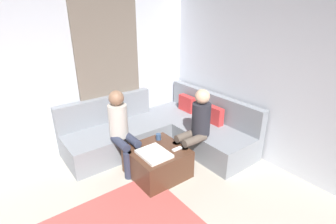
{
  "coord_description": "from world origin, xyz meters",
  "views": [
    {
      "loc": [
        1.14,
        -0.47,
        2.3
      ],
      "look_at": [
        -1.63,
        1.63,
        0.85
      ],
      "focal_mm": 27.19,
      "sensor_mm": 36.0,
      "label": 1
    }
  ],
  "objects_px": {
    "coffee_mug": "(158,137)",
    "sectional_couch": "(164,131)",
    "person_on_couch_back": "(196,125)",
    "game_remote": "(177,149)",
    "ottoman": "(157,162)",
    "person_on_couch_side": "(122,128)"
  },
  "relations": [
    {
      "from": "coffee_mug",
      "to": "sectional_couch",
      "type": "bearing_deg",
      "value": 135.75
    },
    {
      "from": "person_on_couch_back",
      "to": "coffee_mug",
      "type": "bearing_deg",
      "value": 53.75
    },
    {
      "from": "game_remote",
      "to": "ottoman",
      "type": "bearing_deg",
      "value": -129.29
    },
    {
      "from": "coffee_mug",
      "to": "person_on_couch_side",
      "type": "height_order",
      "value": "person_on_couch_side"
    },
    {
      "from": "person_on_couch_back",
      "to": "person_on_couch_side",
      "type": "bearing_deg",
      "value": 57.08
    },
    {
      "from": "game_remote",
      "to": "person_on_couch_back",
      "type": "distance_m",
      "value": 0.48
    },
    {
      "from": "ottoman",
      "to": "person_on_couch_back",
      "type": "xyz_separation_m",
      "value": [
        0.11,
        0.64,
        0.45
      ]
    },
    {
      "from": "game_remote",
      "to": "person_on_couch_side",
      "type": "distance_m",
      "value": 0.87
    },
    {
      "from": "coffee_mug",
      "to": "person_on_couch_side",
      "type": "distance_m",
      "value": 0.57
    },
    {
      "from": "game_remote",
      "to": "person_on_couch_back",
      "type": "relative_size",
      "value": 0.12
    },
    {
      "from": "coffee_mug",
      "to": "person_on_couch_back",
      "type": "bearing_deg",
      "value": 53.75
    },
    {
      "from": "game_remote",
      "to": "sectional_couch",
      "type": "bearing_deg",
      "value": 156.01
    },
    {
      "from": "person_on_couch_back",
      "to": "person_on_couch_side",
      "type": "xyz_separation_m",
      "value": [
        -0.6,
        -0.93,
        0.0
      ]
    },
    {
      "from": "person_on_couch_back",
      "to": "ottoman",
      "type": "bearing_deg",
      "value": 79.78
    },
    {
      "from": "sectional_couch",
      "to": "person_on_couch_back",
      "type": "xyz_separation_m",
      "value": [
        0.75,
        0.06,
        0.38
      ]
    },
    {
      "from": "sectional_couch",
      "to": "person_on_couch_side",
      "type": "relative_size",
      "value": 2.12
    },
    {
      "from": "sectional_couch",
      "to": "coffee_mug",
      "type": "bearing_deg",
      "value": -44.25
    },
    {
      "from": "ottoman",
      "to": "person_on_couch_side",
      "type": "distance_m",
      "value": 0.72
    },
    {
      "from": "ottoman",
      "to": "coffee_mug",
      "type": "height_order",
      "value": "coffee_mug"
    },
    {
      "from": "person_on_couch_side",
      "to": "sectional_couch",
      "type": "bearing_deg",
      "value": -170.37
    },
    {
      "from": "coffee_mug",
      "to": "game_remote",
      "type": "distance_m",
      "value": 0.4
    },
    {
      "from": "sectional_couch",
      "to": "person_on_couch_back",
      "type": "bearing_deg",
      "value": 4.22
    }
  ]
}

